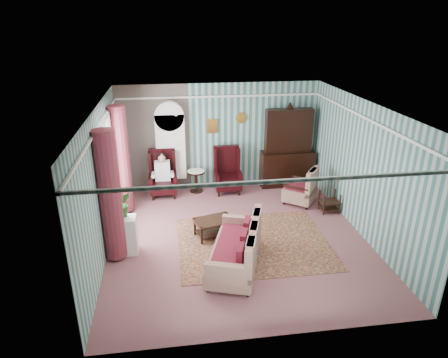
{
  "coord_description": "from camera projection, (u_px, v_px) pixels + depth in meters",
  "views": [
    {
      "loc": [
        -1.37,
        -7.57,
        4.52
      ],
      "look_at": [
        -0.21,
        0.6,
        1.15
      ],
      "focal_mm": 32.0,
      "sensor_mm": 36.0,
      "label": 1
    }
  ],
  "objects": [
    {
      "name": "room_shell",
      "position": [
        207.0,
        149.0,
        8.15
      ],
      "size": [
        5.53,
        6.02,
        2.91
      ],
      "color": "#3B6C69",
      "rests_on": "ground"
    },
    {
      "name": "floor",
      "position": [
        237.0,
        237.0,
        8.83
      ],
      "size": [
        6.0,
        6.0,
        0.0
      ],
      "primitive_type": "plane",
      "color": "#854D51",
      "rests_on": "ground"
    },
    {
      "name": "rug",
      "position": [
        253.0,
        242.0,
        8.59
      ],
      "size": [
        3.2,
        2.6,
        0.01
      ],
      "primitive_type": "cube",
      "color": "#4A181B",
      "rests_on": "floor"
    },
    {
      "name": "floral_armchair",
      "position": [
        300.0,
        183.0,
        10.24
      ],
      "size": [
        1.1,
        1.11,
        1.1
      ],
      "primitive_type": "cube",
      "rotation": [
        0.0,
        0.0,
        0.92
      ],
      "color": "beige",
      "rests_on": "floor"
    },
    {
      "name": "bookcase",
      "position": [
        171.0,
        151.0,
        10.83
      ],
      "size": [
        0.8,
        0.28,
        2.24
      ],
      "primitive_type": "cube",
      "color": "white",
      "rests_on": "floor"
    },
    {
      "name": "wingback_left",
      "position": [
        163.0,
        174.0,
        10.63
      ],
      "size": [
        0.76,
        0.8,
        1.25
      ],
      "primitive_type": "cube",
      "color": "black",
      "rests_on": "floor"
    },
    {
      "name": "potted_plant_a",
      "position": [
        115.0,
        210.0,
        7.8
      ],
      "size": [
        0.45,
        0.41,
        0.43
      ],
      "primitive_type": "imported",
      "rotation": [
        0.0,
        0.0,
        -0.23
      ],
      "color": "#2A5B1C",
      "rests_on": "plant_stand"
    },
    {
      "name": "sofa",
      "position": [
        235.0,
        244.0,
        7.59
      ],
      "size": [
        1.49,
        2.1,
        0.99
      ],
      "primitive_type": "cube",
      "rotation": [
        0.0,
        0.0,
        1.26
      ],
      "color": "beige",
      "rests_on": "floor"
    },
    {
      "name": "potted_plant_b",
      "position": [
        124.0,
        204.0,
        7.92
      ],
      "size": [
        0.35,
        0.33,
        0.52
      ],
      "primitive_type": "imported",
      "rotation": [
        0.0,
        0.0,
        0.41
      ],
      "color": "#28571B",
      "rests_on": "plant_stand"
    },
    {
      "name": "dresser_hutch",
      "position": [
        288.0,
        146.0,
        11.12
      ],
      "size": [
        1.5,
        0.56,
        2.36
      ],
      "primitive_type": "cube",
      "color": "black",
      "rests_on": "floor"
    },
    {
      "name": "nest_table",
      "position": [
        329.0,
        202.0,
        9.87
      ],
      "size": [
        0.45,
        0.38,
        0.54
      ],
      "primitive_type": "cube",
      "color": "black",
      "rests_on": "floor"
    },
    {
      "name": "wingback_right",
      "position": [
        228.0,
        171.0,
        10.85
      ],
      "size": [
        0.76,
        0.8,
        1.25
      ],
      "primitive_type": "cube",
      "color": "black",
      "rests_on": "floor"
    },
    {
      "name": "coffee_table",
      "position": [
        214.0,
        228.0,
        8.77
      ],
      "size": [
        0.95,
        0.75,
        0.41
      ],
      "primitive_type": "cube",
      "rotation": [
        0.0,
        0.0,
        0.27
      ],
      "color": "black",
      "rests_on": "floor"
    },
    {
      "name": "seated_woman",
      "position": [
        163.0,
        175.0,
        10.64
      ],
      "size": [
        0.44,
        0.4,
        1.18
      ],
      "primitive_type": null,
      "color": "white",
      "rests_on": "floor"
    },
    {
      "name": "round_side_table",
      "position": [
        196.0,
        181.0,
        11.0
      ],
      "size": [
        0.5,
        0.5,
        0.6
      ],
      "primitive_type": "cylinder",
      "color": "black",
      "rests_on": "floor"
    },
    {
      "name": "potted_plant_c",
      "position": [
        114.0,
        208.0,
        7.86
      ],
      "size": [
        0.31,
        0.31,
        0.43
      ],
      "primitive_type": "imported",
      "rotation": [
        0.0,
        0.0,
        0.34
      ],
      "color": "#29561B",
      "rests_on": "plant_stand"
    },
    {
      "name": "plant_stand",
      "position": [
        123.0,
        235.0,
        8.09
      ],
      "size": [
        0.55,
        0.35,
        0.8
      ],
      "primitive_type": "cube",
      "color": "white",
      "rests_on": "floor"
    }
  ]
}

